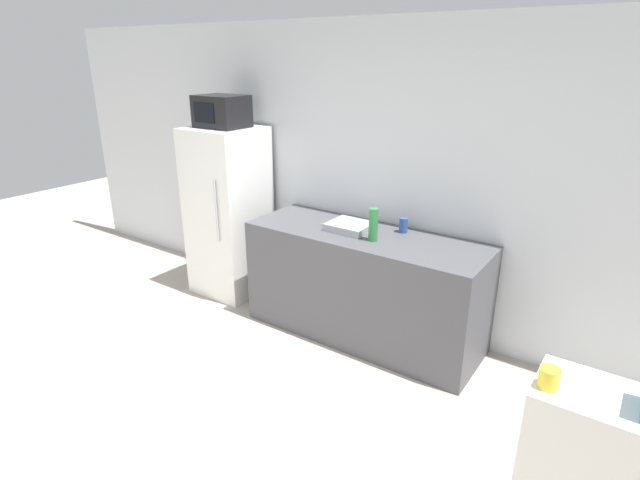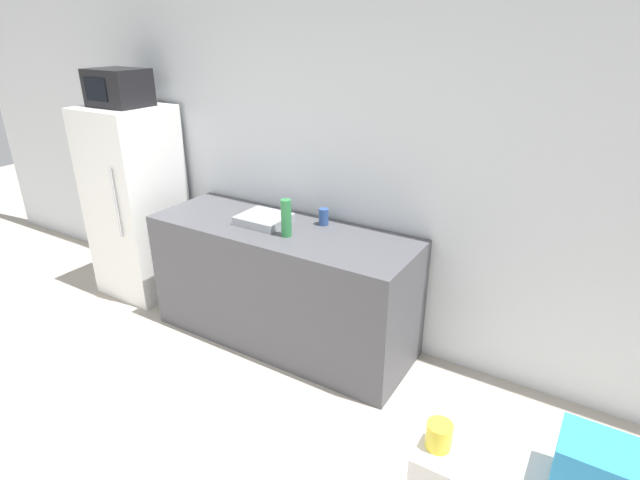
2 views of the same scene
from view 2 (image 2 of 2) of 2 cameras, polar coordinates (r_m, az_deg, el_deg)
The scene contains 9 objects.
wall_back at distance 3.90m, azimuth -3.49°, elevation 8.85°, with size 8.00×0.06×2.60m, color silver.
refrigerator at distance 4.69m, azimuth -20.25°, elevation 3.99°, with size 0.66×0.65×1.67m.
microwave at distance 4.49m, azimuth -22.05°, elevation 15.84°, with size 0.46×0.36×0.29m.
counter at distance 3.80m, azimuth -4.31°, elevation -5.11°, with size 2.02×0.70×0.93m, color #4C4C51.
sink_basin at distance 3.69m, azimuth -6.41°, elevation 2.40°, with size 0.35×0.31×0.06m, color #9EA3A8.
bottle_tall at distance 3.41m, azimuth -3.88°, elevation 2.52°, with size 0.07×0.07×0.26m, color #2D7F42.
bottle_short at distance 3.62m, azimuth 0.42°, elevation 2.67°, with size 0.07×0.07×0.12m, color #2D4C8C.
basket at distance 1.62m, azimuth 29.81°, elevation -22.18°, with size 0.25×0.17×0.17m, color #2D8EC6.
jar at distance 1.63m, azimuth 13.45°, elevation -20.90°, with size 0.08×0.08×0.09m, color yellow.
Camera 2 is at (2.16, -0.41, 2.28)m, focal length 28.00 mm.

